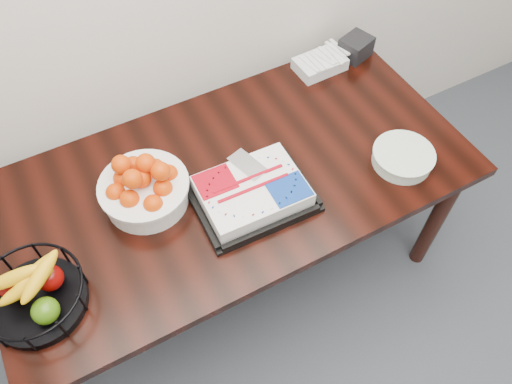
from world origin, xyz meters
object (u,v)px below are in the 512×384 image
table (233,189)px  plate_stack (403,158)px  cake_tray (252,193)px  tangerine_bowl (144,186)px  fruit_basket (33,294)px  napkin_box (356,47)px

table → plate_stack: bearing=-22.8°
table → cake_tray: bearing=-83.0°
cake_tray → tangerine_bowl: bearing=152.3°
table → cake_tray: 0.18m
cake_tray → fruit_basket: fruit_basket is taller
table → cake_tray: size_ratio=4.23×
table → tangerine_bowl: (-0.32, 0.04, 0.17)m
cake_tray → tangerine_bowl: 0.38m
table → plate_stack: (0.60, -0.25, 0.11)m
table → fruit_basket: bearing=-167.3°
table → napkin_box: napkin_box is taller
table → plate_stack: 0.66m
fruit_basket → napkin_box: size_ratio=2.46×
napkin_box → table: bearing=-156.4°
tangerine_bowl → plate_stack: bearing=-17.9°
cake_tray → fruit_basket: (-0.77, -0.04, 0.03)m
cake_tray → tangerine_bowl: size_ratio=1.34×
table → tangerine_bowl: bearing=172.1°
tangerine_bowl → napkin_box: tangerine_bowl is taller
plate_stack → fruit_basket: bearing=176.6°
tangerine_bowl → fruit_basket: (-0.44, -0.21, -0.02)m
plate_stack → napkin_box: napkin_box is taller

